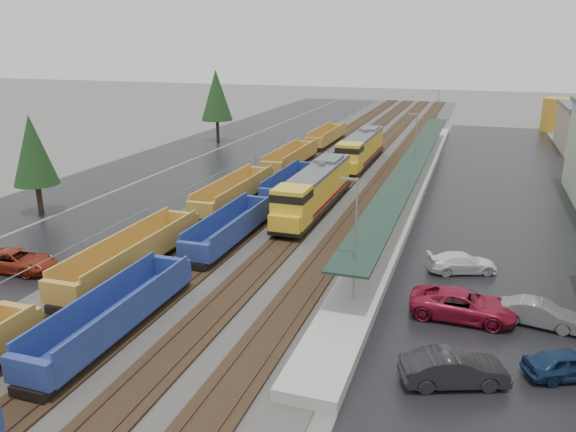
% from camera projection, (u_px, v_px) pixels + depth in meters
% --- Properties ---
extents(ballast_strip, '(20.00, 160.00, 0.08)m').
position_uv_depth(ballast_strip, '(347.00, 163.00, 72.26)').
color(ballast_strip, '#302D2B').
rests_on(ballast_strip, ground).
extents(trackbed, '(14.60, 160.00, 0.22)m').
position_uv_depth(trackbed, '(347.00, 162.00, 72.23)').
color(trackbed, black).
rests_on(trackbed, ground).
extents(west_parking_lot, '(10.00, 160.00, 0.02)m').
position_uv_depth(west_parking_lot, '(240.00, 156.00, 76.83)').
color(west_parking_lot, black).
rests_on(west_parking_lot, ground).
extents(west_road, '(9.00, 160.00, 0.02)m').
position_uv_depth(west_road, '(175.00, 152.00, 79.88)').
color(west_road, black).
rests_on(west_road, ground).
extents(east_commuter_lot, '(16.00, 100.00, 0.02)m').
position_uv_depth(east_commuter_lot, '(506.00, 196.00, 57.45)').
color(east_commuter_lot, black).
rests_on(east_commuter_lot, ground).
extents(station_platform, '(3.00, 80.00, 8.00)m').
position_uv_depth(station_platform, '(413.00, 182.00, 60.13)').
color(station_platform, '#9E9B93').
rests_on(station_platform, ground).
extents(chainlink_fence, '(0.08, 160.04, 2.02)m').
position_uv_depth(chainlink_fence, '(273.00, 149.00, 73.27)').
color(chainlink_fence, gray).
rests_on(chainlink_fence, ground).
extents(distant_hills, '(301.00, 140.00, 25.20)m').
position_uv_depth(distant_hills, '(570.00, 86.00, 194.89)').
color(distant_hills, '#415240').
rests_on(distant_hills, ground).
extents(tree_west_near, '(3.96, 3.96, 9.00)m').
position_uv_depth(tree_west_near, '(33.00, 150.00, 50.10)').
color(tree_west_near, '#332316').
rests_on(tree_west_near, ground).
extents(tree_west_far, '(4.84, 4.84, 11.00)m').
position_uv_depth(tree_west_far, '(216.00, 95.00, 86.17)').
color(tree_west_far, '#332316').
rests_on(tree_west_far, ground).
extents(locomotive_lead, '(2.77, 18.28, 4.14)m').
position_uv_depth(locomotive_lead, '(314.00, 190.00, 50.76)').
color(locomotive_lead, black).
rests_on(locomotive_lead, ground).
extents(locomotive_trail, '(2.77, 18.28, 4.14)m').
position_uv_depth(locomotive_trail, '(361.00, 149.00, 69.74)').
color(locomotive_trail, black).
rests_on(locomotive_trail, ground).
extents(well_string_yellow, '(2.61, 101.16, 2.31)m').
position_uv_depth(well_string_yellow, '(192.00, 219.00, 46.06)').
color(well_string_yellow, '#AB8B2F').
rests_on(well_string_yellow, ground).
extents(well_string_blue, '(2.49, 74.07, 2.21)m').
position_uv_depth(well_string_blue, '(114.00, 316.00, 30.01)').
color(well_string_blue, navy).
rests_on(well_string_blue, ground).
extents(storage_tank, '(5.70, 5.70, 5.70)m').
position_uv_depth(storage_tank, '(559.00, 115.00, 97.04)').
color(storage_tank, '#C18A26').
rests_on(storage_tank, ground).
extents(parked_car_west_c, '(2.87, 5.56, 1.50)m').
position_uv_depth(parked_car_west_c, '(17.00, 261.00, 38.51)').
color(parked_car_west_c, maroon).
rests_on(parked_car_west_c, ground).
extents(parked_car_east_a, '(3.33, 5.17, 1.61)m').
position_uv_depth(parked_car_east_a, '(454.00, 369.00, 25.75)').
color(parked_car_east_a, black).
rests_on(parked_car_east_a, ground).
extents(parked_car_east_b, '(2.89, 5.98, 1.64)m').
position_uv_depth(parked_car_east_b, '(463.00, 305.00, 31.94)').
color(parked_car_east_b, maroon).
rests_on(parked_car_east_b, ground).
extents(parked_car_east_c, '(3.45, 5.06, 1.36)m').
position_uv_depth(parked_car_east_c, '(462.00, 263.00, 38.34)').
color(parked_car_east_c, white).
rests_on(parked_car_east_c, ground).
extents(parked_car_east_d, '(3.18, 4.42, 1.40)m').
position_uv_depth(parked_car_east_d, '(568.00, 364.00, 26.31)').
color(parked_car_east_d, '#14284C').
rests_on(parked_car_east_d, ground).
extents(parked_car_east_e, '(2.22, 4.51, 1.42)m').
position_uv_depth(parked_car_east_e, '(540.00, 314.00, 31.14)').
color(parked_car_east_e, slate).
rests_on(parked_car_east_e, ground).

